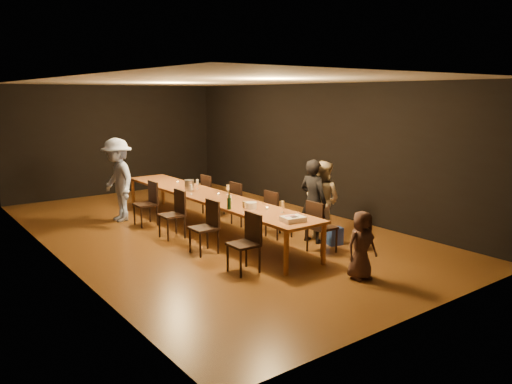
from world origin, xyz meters
TOP-DOWN VIEW (x-y plane):
  - ground at (0.00, 0.00)m, footprint 10.00×10.00m
  - room_shell at (0.00, 0.00)m, footprint 6.04×10.04m
  - table at (0.00, 0.00)m, footprint 0.90×6.00m
  - chair_right_0 at (0.85, -2.40)m, footprint 0.42×0.42m
  - chair_right_1 at (0.85, -1.20)m, footprint 0.42×0.42m
  - chair_right_2 at (0.85, 0.00)m, footprint 0.42×0.42m
  - chair_right_3 at (0.85, 1.20)m, footprint 0.42×0.42m
  - chair_left_0 at (-0.85, -2.40)m, footprint 0.42×0.42m
  - chair_left_1 at (-0.85, -1.20)m, footprint 0.42×0.42m
  - chair_left_2 at (-0.85, 0.00)m, footprint 0.42×0.42m
  - chair_left_3 at (-0.85, 1.20)m, footprint 0.42×0.42m
  - woman_birthday at (1.15, -1.84)m, footprint 0.46×0.63m
  - woman_tan at (1.48, -1.75)m, footprint 0.73×0.85m
  - man_blue at (-1.15, 1.91)m, footprint 0.71×1.20m
  - child at (0.41, -3.69)m, footprint 0.56×0.41m
  - gift_bag_red at (1.53, -2.71)m, footprint 0.27×0.19m
  - gift_bag_blue at (1.35, -2.24)m, footprint 0.29×0.23m
  - birthday_cake at (-0.05, -2.65)m, footprint 0.39×0.33m
  - plate_stack at (-0.05, -1.51)m, footprint 0.22×0.22m
  - champagne_bottle at (-0.39, -1.32)m, footprint 0.09×0.09m
  - ice_bucket at (-0.08, 0.66)m, footprint 0.26×0.26m
  - wineglass_0 at (-0.34, -1.71)m, footprint 0.06×0.06m
  - wineglass_1 at (0.20, -2.08)m, footprint 0.06×0.06m
  - wineglass_2 at (-0.26, -1.15)m, footprint 0.06×0.06m
  - wineglass_3 at (0.31, -0.23)m, footprint 0.06×0.06m
  - wineglass_4 at (-0.26, 0.26)m, footprint 0.06×0.06m
  - wineglass_5 at (0.15, 0.71)m, footprint 0.06×0.06m
  - tealight_near at (0.15, -1.72)m, footprint 0.05×0.05m
  - tealight_mid at (0.15, -0.12)m, footprint 0.05×0.05m
  - tealight_far at (0.15, 1.61)m, footprint 0.05×0.05m

SIDE VIEW (x-z plane):
  - ground at x=0.00m, z-range 0.00..0.00m
  - gift_bag_red at x=1.53m, z-range 0.00..0.29m
  - gift_bag_blue at x=1.35m, z-range 0.00..0.33m
  - chair_right_0 at x=0.85m, z-range 0.00..0.93m
  - chair_right_1 at x=0.85m, z-range 0.00..0.93m
  - chair_right_2 at x=0.85m, z-range 0.00..0.93m
  - chair_right_3 at x=0.85m, z-range 0.00..0.93m
  - chair_left_0 at x=-0.85m, z-range 0.00..0.93m
  - chair_left_1 at x=-0.85m, z-range 0.00..0.93m
  - chair_left_2 at x=-0.85m, z-range 0.00..0.93m
  - chair_left_3 at x=-0.85m, z-range 0.00..0.93m
  - child at x=0.41m, z-range 0.00..1.05m
  - table at x=0.00m, z-range 0.33..1.08m
  - woman_tan at x=1.48m, z-range 0.00..1.51m
  - tealight_near at x=0.15m, z-range 0.75..0.78m
  - tealight_mid at x=0.15m, z-range 0.75..0.78m
  - tealight_far at x=0.15m, z-range 0.75..0.78m
  - woman_birthday at x=1.15m, z-range 0.00..1.58m
  - birthday_cake at x=-0.05m, z-range 0.75..0.83m
  - plate_stack at x=-0.05m, z-range 0.75..0.87m
  - wineglass_0 at x=-0.34m, z-range 0.75..0.96m
  - wineglass_1 at x=0.20m, z-range 0.75..0.96m
  - wineglass_2 at x=-0.26m, z-range 0.75..0.96m
  - wineglass_3 at x=0.31m, z-range 0.75..0.96m
  - wineglass_4 at x=-0.26m, z-range 0.75..0.96m
  - wineglass_5 at x=0.15m, z-range 0.75..0.96m
  - ice_bucket at x=-0.08m, z-range 0.75..0.98m
  - champagne_bottle at x=-0.39m, z-range 0.75..1.06m
  - man_blue at x=-1.15m, z-range 0.00..1.83m
  - room_shell at x=0.00m, z-range 0.57..3.59m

